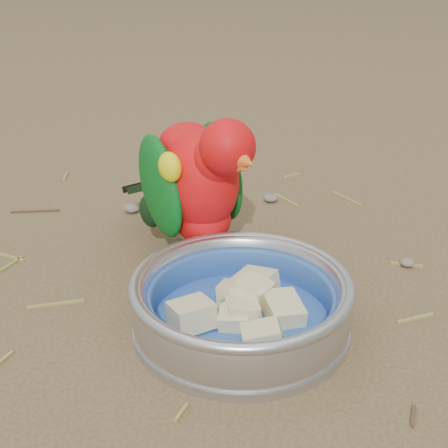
% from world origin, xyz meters
% --- Properties ---
extents(ground, '(60.00, 60.00, 0.00)m').
position_xyz_m(ground, '(0.00, 0.00, 0.00)').
color(ground, brown).
extents(food_bowl, '(0.22, 0.22, 0.02)m').
position_xyz_m(food_bowl, '(0.11, -0.00, 0.01)').
color(food_bowl, '#B2B2BA').
rests_on(food_bowl, ground).
extents(bowl_wall, '(0.22, 0.22, 0.04)m').
position_xyz_m(bowl_wall, '(0.11, -0.00, 0.04)').
color(bowl_wall, '#B2B2BA').
rests_on(bowl_wall, food_bowl).
extents(fruit_wedges, '(0.13, 0.13, 0.03)m').
position_xyz_m(fruit_wedges, '(0.11, -0.00, 0.03)').
color(fruit_wedges, beige).
rests_on(fruit_wedges, food_bowl).
extents(lory_parrot, '(0.26, 0.23, 0.19)m').
position_xyz_m(lory_parrot, '(0.02, 0.12, 0.10)').
color(lory_parrot, red).
rests_on(lory_parrot, ground).
extents(ground_debris, '(0.90, 0.80, 0.01)m').
position_xyz_m(ground_debris, '(0.02, 0.09, 0.00)').
color(ground_debris, olive).
rests_on(ground_debris, ground).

